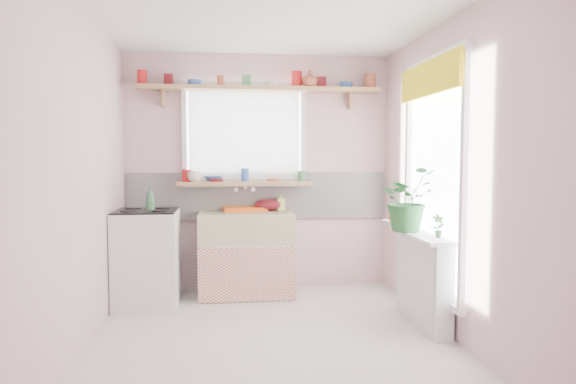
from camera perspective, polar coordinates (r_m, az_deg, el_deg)
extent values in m
plane|color=silver|center=(4.16, -1.79, -16.00)|extent=(3.20, 3.20, 0.00)
plane|color=white|center=(4.06, -1.87, 19.39)|extent=(3.20, 3.20, 0.00)
plane|color=beige|center=(5.51, -3.29, 2.19)|extent=(2.80, 0.00, 2.80)
plane|color=beige|center=(2.33, 1.61, -0.27)|extent=(2.80, 0.00, 2.80)
plane|color=beige|center=(4.04, -22.03, 1.25)|extent=(0.00, 3.20, 3.20)
plane|color=beige|center=(4.27, 17.23, 1.50)|extent=(0.00, 3.20, 3.20)
cube|color=white|center=(5.51, -3.27, -0.41)|extent=(2.74, 0.03, 0.50)
cube|color=pink|center=(5.52, -3.26, -2.48)|extent=(2.74, 0.02, 0.12)
cube|color=white|center=(5.50, -4.87, 6.35)|extent=(1.20, 0.01, 1.00)
cube|color=white|center=(5.43, -4.85, 6.38)|extent=(1.15, 0.02, 0.95)
cube|color=white|center=(4.45, 16.12, 1.61)|extent=(0.01, 1.10, 1.90)
cube|color=yellow|center=(4.46, 15.30, 12.07)|extent=(0.03, 1.20, 0.28)
cube|color=white|center=(5.33, -4.67, -8.46)|extent=(0.85, 0.55, 0.55)
cube|color=#E05D42|center=(5.05, -4.55, -9.15)|extent=(0.95, 0.02, 0.53)
cube|color=beige|center=(5.25, -4.70, -3.93)|extent=(0.95, 0.55, 0.30)
cylinder|color=silver|center=(5.46, -4.82, 0.59)|extent=(0.03, 0.22, 0.03)
cube|color=white|center=(5.10, -15.39, -7.15)|extent=(0.58, 0.58, 0.90)
cube|color=black|center=(5.03, -15.49, -2.06)|extent=(0.56, 0.56, 0.02)
cylinder|color=black|center=(4.92, -17.35, -2.06)|extent=(0.14, 0.14, 0.01)
cylinder|color=black|center=(4.87, -14.11, -2.05)|extent=(0.14, 0.14, 0.01)
cylinder|color=black|center=(5.19, -16.79, -1.73)|extent=(0.14, 0.14, 0.01)
cylinder|color=black|center=(5.15, -13.72, -1.72)|extent=(0.14, 0.14, 0.01)
cube|color=white|center=(4.54, 14.79, -9.50)|extent=(0.15, 0.90, 0.75)
cube|color=white|center=(4.45, 14.52, -4.70)|extent=(0.22, 0.95, 0.03)
cube|color=tan|center=(5.39, -4.80, 0.97)|extent=(1.40, 0.22, 0.04)
cube|color=tan|center=(5.42, -3.24, 11.38)|extent=(2.52, 0.24, 0.04)
cylinder|color=red|center=(5.49, -15.92, 11.99)|extent=(0.11, 0.11, 0.12)
cylinder|color=#590F14|center=(5.45, -13.13, 12.09)|extent=(0.11, 0.11, 0.12)
cylinder|color=#3359A5|center=(5.43, -10.32, 11.85)|extent=(0.11, 0.11, 0.06)
cylinder|color=#A55133|center=(5.42, -7.49, 12.20)|extent=(0.11, 0.11, 0.12)
cylinder|color=#3F7F4C|center=(5.43, -4.66, 12.22)|extent=(0.11, 0.11, 0.12)
cylinder|color=silver|center=(5.44, -1.83, 11.89)|extent=(0.11, 0.11, 0.06)
cylinder|color=red|center=(5.47, 0.97, 12.16)|extent=(0.11, 0.11, 0.12)
cylinder|color=#590F14|center=(5.51, 3.73, 12.09)|extent=(0.11, 0.11, 0.12)
cylinder|color=#3359A5|center=(5.56, 6.44, 11.69)|extent=(0.11, 0.11, 0.06)
cylinder|color=#A55133|center=(5.63, 9.10, 11.88)|extent=(0.11, 0.11, 0.12)
cylinder|color=red|center=(5.40, -11.40, 1.76)|extent=(0.11, 0.11, 0.12)
cylinder|color=#590F14|center=(5.38, -8.10, 1.80)|extent=(0.11, 0.11, 0.12)
cylinder|color=#3359A5|center=(5.38, -4.80, 1.50)|extent=(0.11, 0.11, 0.06)
cylinder|color=#A55133|center=(5.40, -1.51, 1.84)|extent=(0.11, 0.11, 0.12)
cylinder|color=#3F7F4C|center=(5.44, 1.74, 1.86)|extent=(0.11, 0.11, 0.12)
cube|color=#FE6116|center=(5.43, -4.87, -1.84)|extent=(0.48, 0.38, 0.04)
ellipsoid|color=maroon|center=(5.41, -2.27, -1.42)|extent=(0.30, 0.30, 0.13)
imported|color=#265F2A|center=(4.55, 13.14, -0.78)|extent=(0.61, 0.57, 0.55)
imported|color=silver|center=(4.80, 12.11, -3.47)|extent=(0.34, 0.34, 0.06)
imported|color=#2B5A24|center=(4.26, 16.35, -3.62)|extent=(0.10, 0.07, 0.19)
imported|color=#CBDE62|center=(5.45, -0.85, -1.08)|extent=(0.09, 0.10, 0.18)
imported|color=silver|center=(5.33, -10.37, 1.69)|extent=(0.17, 0.17, 0.11)
imported|color=#2D5393|center=(5.44, -8.29, 1.49)|extent=(0.23, 0.23, 0.06)
imported|color=#9E4D30|center=(5.43, 2.40, 12.47)|extent=(0.16, 0.16, 0.17)
imported|color=#397345|center=(4.99, -15.06, -0.70)|extent=(0.11, 0.11, 0.22)
sphere|color=#FF6115|center=(4.79, 12.12, -2.80)|extent=(0.08, 0.08, 0.08)
sphere|color=#FF6115|center=(4.84, 12.68, -2.74)|extent=(0.08, 0.08, 0.08)
sphere|color=#FF6115|center=(4.79, 11.48, -2.78)|extent=(0.08, 0.08, 0.08)
cylinder|color=yellow|center=(4.75, 12.55, -2.74)|extent=(0.18, 0.04, 0.10)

